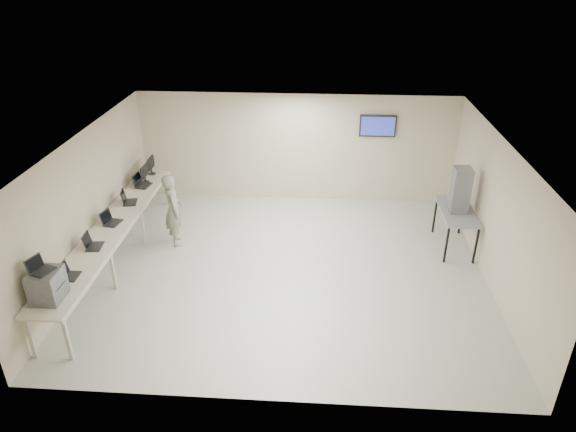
# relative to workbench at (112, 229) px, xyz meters

# --- Properties ---
(room) EXTENTS (8.01, 7.01, 2.81)m
(room) POSITION_rel_workbench_xyz_m (3.62, 0.06, 0.58)
(room) COLOR beige
(room) RESTS_ON ground
(workbench) EXTENTS (0.76, 6.00, 0.90)m
(workbench) POSITION_rel_workbench_xyz_m (0.00, 0.00, 0.00)
(workbench) COLOR beige
(workbench) RESTS_ON ground
(equipment_box) EXTENTS (0.44, 0.50, 0.53)m
(equipment_box) POSITION_rel_workbench_xyz_m (-0.06, -2.47, 0.34)
(equipment_box) COLOR slate
(equipment_box) RESTS_ON workbench
(laptop_on_box) EXTENTS (0.37, 0.39, 0.26)m
(laptop_on_box) POSITION_rel_workbench_xyz_m (-0.11, -2.47, 0.67)
(laptop_on_box) COLOR black
(laptop_on_box) RESTS_ON equipment_box
(laptop_0) EXTENTS (0.27, 0.33, 0.26)m
(laptop_0) POSITION_rel_workbench_xyz_m (-0.06, -1.84, 0.14)
(laptop_0) COLOR black
(laptop_0) RESTS_ON workbench
(laptop_1) EXTENTS (0.33, 0.39, 0.28)m
(laptop_1) POSITION_rel_workbench_xyz_m (-0.06, -0.84, 0.15)
(laptop_1) COLOR black
(laptop_1) RESTS_ON workbench
(laptop_2) EXTENTS (0.36, 0.41, 0.29)m
(laptop_2) POSITION_rel_workbench_xyz_m (-0.07, 0.11, 0.15)
(laptop_2) COLOR black
(laptop_2) RESTS_ON workbench
(laptop_3) EXTENTS (0.39, 0.43, 0.30)m
(laptop_3) POSITION_rel_workbench_xyz_m (-0.05, 1.08, 0.15)
(laptop_3) COLOR black
(laptop_3) RESTS_ON workbench
(laptop_4) EXTENTS (0.38, 0.44, 0.31)m
(laptop_4) POSITION_rel_workbench_xyz_m (-0.04, 2.00, 0.15)
(laptop_4) COLOR black
(laptop_4) RESTS_ON workbench
(monitor_near) EXTENTS (0.19, 0.42, 0.42)m
(monitor_near) POSITION_rel_workbench_xyz_m (-0.01, 2.24, 0.32)
(monitor_near) COLOR black
(monitor_near) RESTS_ON workbench
(monitor_far) EXTENTS (0.20, 0.44, 0.44)m
(monitor_far) POSITION_rel_workbench_xyz_m (-0.01, 2.75, 0.34)
(monitor_far) COLOR black
(monitor_far) RESTS_ON workbench
(soldier) EXTENTS (0.59, 0.71, 1.67)m
(soldier) POSITION_rel_workbench_xyz_m (1.02, 0.94, 0.01)
(soldier) COLOR #636A50
(soldier) RESTS_ON ground
(side_table) EXTENTS (0.71, 1.51, 0.91)m
(side_table) POSITION_rel_workbench_xyz_m (7.19, 1.17, 0.01)
(side_table) COLOR gray
(side_table) RESTS_ON ground
(storage_bins) EXTENTS (0.37, 0.41, 0.98)m
(storage_bins) POSITION_rel_workbench_xyz_m (7.17, 1.17, 0.57)
(storage_bins) COLOR gray
(storage_bins) RESTS_ON side_table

